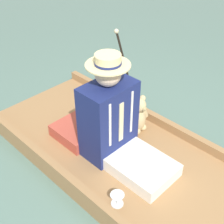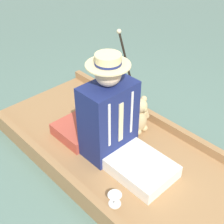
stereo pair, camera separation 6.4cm
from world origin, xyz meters
TOP-DOWN VIEW (x-y plane):
  - ground_plane at (0.00, 0.00)m, footprint 16.00×16.00m
  - punt_boat at (0.00, 0.00)m, footprint 1.13×2.74m
  - seat_cushion at (0.02, -0.52)m, footprint 0.56×0.39m
  - seated_person at (0.06, -0.12)m, footprint 0.43×0.78m
  - teddy_bear at (-0.32, -0.19)m, footprint 0.25×0.15m
  - wine_glass at (0.41, 0.25)m, footprint 0.10×0.10m
  - walking_cane at (-0.46, -0.49)m, footprint 0.04×0.34m

SIDE VIEW (x-z plane):
  - ground_plane at x=0.00m, z-range 0.00..0.00m
  - punt_boat at x=0.00m, z-range -0.03..0.15m
  - seat_cushion at x=0.02m, z-range 0.11..0.22m
  - wine_glass at x=0.41m, z-range 0.12..0.22m
  - teddy_bear at x=-0.32m, z-range 0.09..0.46m
  - seated_person at x=0.06m, z-range -0.02..0.88m
  - walking_cane at x=-0.46m, z-range 0.17..1.00m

